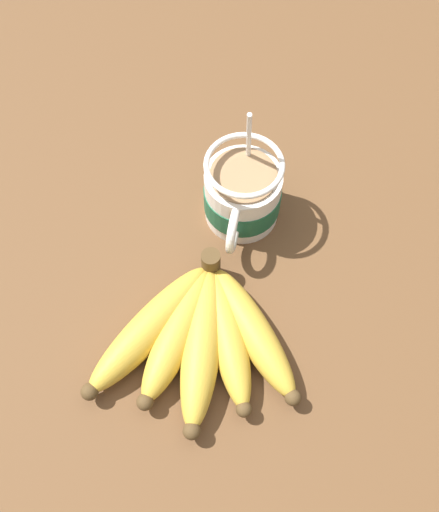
% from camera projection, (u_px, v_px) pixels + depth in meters
% --- Properties ---
extents(table, '(1.06, 1.06, 0.04)m').
position_uv_depth(table, '(192.00, 278.00, 0.63)').
color(table, brown).
rests_on(table, ground).
extents(coffee_mug, '(0.12, 0.08, 0.15)m').
position_uv_depth(coffee_mug, '(242.00, 195.00, 0.61)').
color(coffee_mug, white).
rests_on(coffee_mug, table).
extents(banana_bunch, '(0.19, 0.22, 0.04)m').
position_uv_depth(banana_bunch, '(199.00, 335.00, 0.56)').
color(banana_bunch, '#4C381E').
rests_on(banana_bunch, table).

